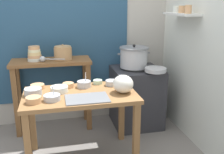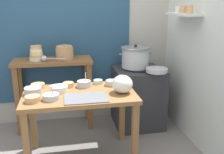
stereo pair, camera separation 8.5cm
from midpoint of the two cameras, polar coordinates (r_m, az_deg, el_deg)
name	(u,v)px [view 1 (the left image)]	position (r m, az deg, el deg)	size (l,w,h in m)	color
wall_back	(72,24)	(3.48, -9.35, 11.36)	(4.40, 0.12, 2.60)	#B2ADA3
wall_right	(202,29)	(3.00, 18.24, 9.95)	(0.30, 3.20, 2.60)	silver
prep_table	(80,104)	(2.63, -7.86, -5.80)	(1.10, 0.66, 0.72)	olive
back_shelf_table	(52,77)	(3.33, -13.71, -0.08)	(0.96, 0.40, 0.90)	brown
stove_block	(136,97)	(3.44, 4.62, -4.30)	(0.60, 0.61, 0.78)	#2D2D33
steamer_pot	(134,57)	(3.30, 4.06, 4.36)	(0.41, 0.37, 0.29)	#B7BABF
clay_pot	(63,53)	(3.26, -11.43, 5.19)	(0.22, 0.22, 0.19)	tan
bowl_stack_enamel	(35,54)	(3.27, -17.33, 4.77)	(0.17, 0.17, 0.18)	silver
ladle	(44,59)	(3.19, -15.48, 3.82)	(0.30, 0.11, 0.07)	#B7BABF
serving_tray	(87,98)	(2.43, -6.47, -4.68)	(0.40, 0.28, 0.01)	slate
plastic_bag	(123,84)	(2.56, 1.49, -1.53)	(0.20, 0.22, 0.18)	silver
wide_pan	(156,70)	(3.14, 8.75, 1.59)	(0.26, 0.26, 0.05)	#B7BABF
prep_bowl_0	(38,86)	(2.81, -16.83, -1.98)	(0.14, 0.14, 0.05)	tan
prep_bowl_1	(59,89)	(2.65, -12.37, -2.60)	(0.17, 0.17, 0.06)	silver
prep_bowl_2	(84,84)	(2.75, -7.02, -1.50)	(0.14, 0.14, 0.17)	#B7BABF
prep_bowl_3	(33,92)	(2.63, -17.78, -3.06)	(0.17, 0.17, 0.07)	#B7BABF
prep_bowl_4	(112,83)	(2.80, -0.97, -1.22)	(0.13, 0.13, 0.05)	#B7BABF
prep_bowl_5	(68,85)	(2.77, -10.44, -1.72)	(0.12, 0.12, 0.05)	tan
prep_bowl_6	(34,100)	(2.44, -17.77, -4.73)	(0.14, 0.14, 0.05)	tan
prep_bowl_7	(52,97)	(2.45, -13.99, -4.34)	(0.15, 0.15, 0.15)	#B7BABF
prep_bowl_8	(98,82)	(2.85, -4.00, -1.03)	(0.10, 0.10, 0.04)	#B7D1AD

